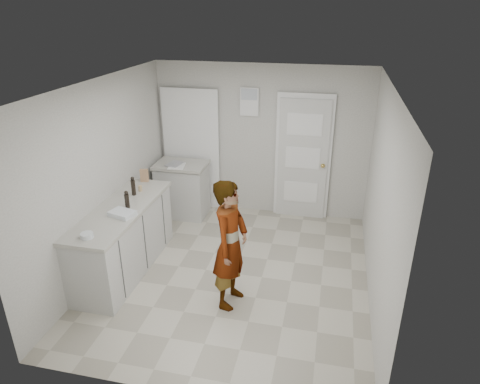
% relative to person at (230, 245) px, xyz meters
% --- Properties ---
extents(ground, '(4.00, 4.00, 0.00)m').
position_rel_person_xyz_m(ground, '(-0.10, 0.56, -0.79)').
color(ground, '#9C9583').
rests_on(ground, ground).
extents(room_shell, '(4.00, 4.00, 4.00)m').
position_rel_person_xyz_m(room_shell, '(-0.28, 2.52, 0.23)').
color(room_shell, '#ADABA3').
rests_on(room_shell, ground).
extents(main_counter, '(0.64, 1.96, 0.93)m').
position_rel_person_xyz_m(main_counter, '(-1.55, 0.36, -0.37)').
color(main_counter, silver).
rests_on(main_counter, ground).
extents(side_counter, '(0.84, 0.61, 0.93)m').
position_rel_person_xyz_m(side_counter, '(-1.35, 2.11, -0.36)').
color(side_counter, silver).
rests_on(side_counter, ground).
extents(person, '(0.47, 0.64, 1.59)m').
position_rel_person_xyz_m(person, '(0.00, 0.00, 0.00)').
color(person, silver).
rests_on(person, ground).
extents(cake_mix_box, '(0.13, 0.08, 0.19)m').
position_rel_person_xyz_m(cake_mix_box, '(-1.61, 1.26, 0.23)').
color(cake_mix_box, '#AA7D55').
rests_on(cake_mix_box, main_counter).
extents(spice_jar, '(0.05, 0.05, 0.08)m').
position_rel_person_xyz_m(spice_jar, '(-1.52, 0.93, 0.17)').
color(spice_jar, tan).
rests_on(spice_jar, main_counter).
extents(oil_cruet_a, '(0.06, 0.06, 0.24)m').
position_rel_person_xyz_m(oil_cruet_a, '(-1.46, 0.39, 0.25)').
color(oil_cruet_a, black).
rests_on(oil_cruet_a, main_counter).
extents(oil_cruet_b, '(0.06, 0.06, 0.27)m').
position_rel_person_xyz_m(oil_cruet_b, '(-1.55, 0.78, 0.26)').
color(oil_cruet_b, black).
rests_on(oil_cruet_b, main_counter).
extents(baking_dish, '(0.35, 0.29, 0.05)m').
position_rel_person_xyz_m(baking_dish, '(-1.42, 0.18, 0.16)').
color(baking_dish, silver).
rests_on(baking_dish, main_counter).
extents(egg_bowl, '(0.14, 0.14, 0.06)m').
position_rel_person_xyz_m(egg_bowl, '(-1.55, -0.42, 0.16)').
color(egg_bowl, silver).
rests_on(egg_bowl, main_counter).
extents(papers, '(0.30, 0.36, 0.01)m').
position_rel_person_xyz_m(papers, '(-1.38, 1.98, 0.14)').
color(papers, white).
rests_on(papers, side_counter).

